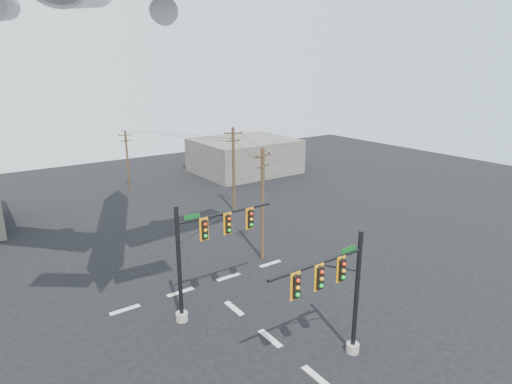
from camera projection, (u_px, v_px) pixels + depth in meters
ground at (317, 377)px, 22.08m from camera, size 120.00×120.00×0.00m
lane_markings at (257, 327)px, 26.27m from camera, size 14.00×21.20×0.01m
signal_mast_near at (338, 295)px, 22.03m from camera, size 6.36×0.80×7.29m
signal_mast_far at (204, 252)px, 26.71m from camera, size 7.18×0.84×7.61m
utility_pole_a at (262, 203)px, 34.38m from camera, size 1.82×0.69×9.37m
utility_pole_b at (234, 168)px, 46.31m from camera, size 1.77×0.90×9.33m
utility_pole_c at (128, 160)px, 54.31m from camera, size 1.59×0.36×7.78m
power_lines at (202, 138)px, 44.90m from camera, size 8.33×26.50×0.78m
building_right at (244, 156)px, 64.95m from camera, size 14.00×12.00×5.00m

